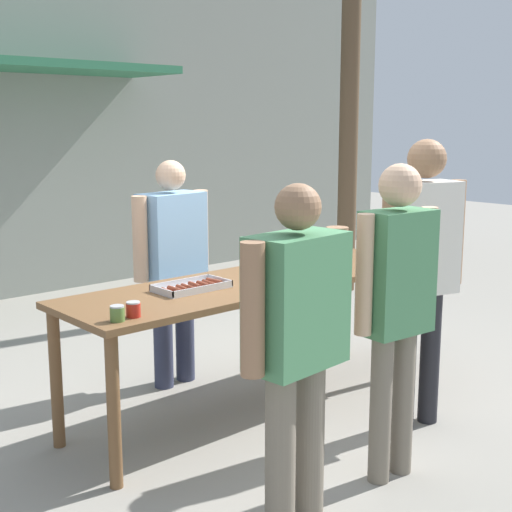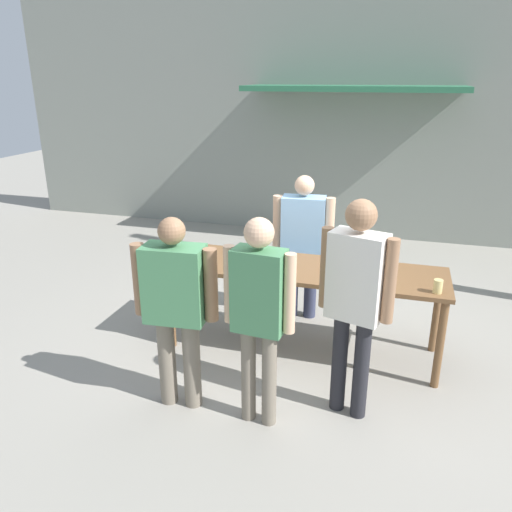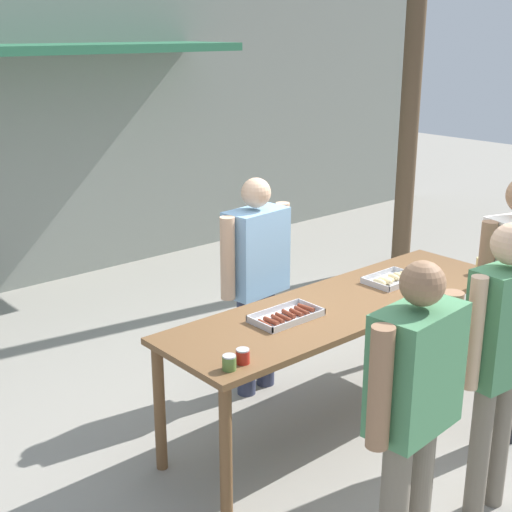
% 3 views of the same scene
% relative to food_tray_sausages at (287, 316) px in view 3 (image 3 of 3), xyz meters
% --- Properties ---
extents(ground_plane, '(24.00, 24.00, 0.00)m').
position_rel_food_tray_sausages_xyz_m(ground_plane, '(0.48, -0.04, -0.88)').
color(ground_plane, gray).
extents(building_facade_back, '(12.00, 1.11, 4.50)m').
position_rel_food_tray_sausages_xyz_m(building_facade_back, '(0.48, 3.94, 1.37)').
color(building_facade_back, gray).
rests_on(building_facade_back, ground).
extents(serving_table, '(2.64, 0.77, 0.87)m').
position_rel_food_tray_sausages_xyz_m(serving_table, '(0.48, -0.04, -0.11)').
color(serving_table, brown).
rests_on(serving_table, ground).
extents(food_tray_sausages, '(0.45, 0.24, 0.04)m').
position_rel_food_tray_sausages_xyz_m(food_tray_sausages, '(0.00, 0.00, 0.00)').
color(food_tray_sausages, silver).
rests_on(food_tray_sausages, serving_table).
extents(food_tray_buns, '(0.37, 0.26, 0.06)m').
position_rel_food_tray_sausages_xyz_m(food_tray_buns, '(1.01, -0.00, 0.01)').
color(food_tray_buns, silver).
rests_on(food_tray_buns, serving_table).
extents(condiment_jar_mustard, '(0.08, 0.08, 0.08)m').
position_rel_food_tray_sausages_xyz_m(condiment_jar_mustard, '(-0.70, -0.31, 0.03)').
color(condiment_jar_mustard, '#567A38').
rests_on(condiment_jar_mustard, serving_table).
extents(condiment_jar_ketchup, '(0.08, 0.08, 0.08)m').
position_rel_food_tray_sausages_xyz_m(condiment_jar_ketchup, '(-0.60, -0.29, 0.03)').
color(condiment_jar_ketchup, '#B22319').
rests_on(condiment_jar_ketchup, serving_table).
extents(beer_cup, '(0.08, 0.08, 0.12)m').
position_rel_food_tray_sausages_xyz_m(beer_cup, '(1.67, -0.31, 0.04)').
color(beer_cup, '#DBC67A').
rests_on(beer_cup, serving_table).
extents(person_server_behind_table, '(0.66, 0.29, 1.61)m').
position_rel_food_tray_sausages_xyz_m(person_server_behind_table, '(0.33, 0.67, 0.06)').
color(person_server_behind_table, '#333851').
rests_on(person_server_behind_table, ground).
extents(person_customer_holding_hotdog, '(0.68, 0.30, 1.60)m').
position_rel_food_tray_sausages_xyz_m(person_customer_holding_hotdog, '(-0.30, -1.19, 0.06)').
color(person_customer_holding_hotdog, '#756B5B').
rests_on(person_customer_holding_hotdog, ground).
extents(person_customer_waiting_in_line, '(0.55, 0.24, 1.67)m').
position_rel_food_tray_sausages_xyz_m(person_customer_waiting_in_line, '(0.38, -1.23, 0.12)').
color(person_customer_waiting_in_line, '#756B5B').
rests_on(person_customer_waiting_in_line, ground).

